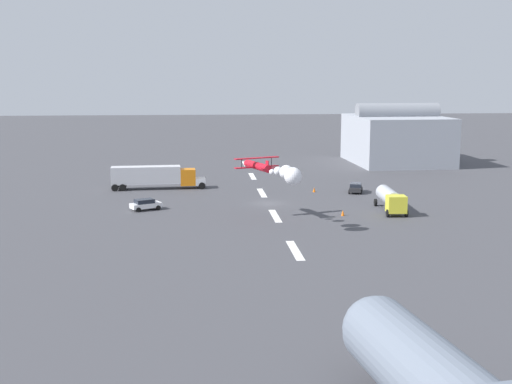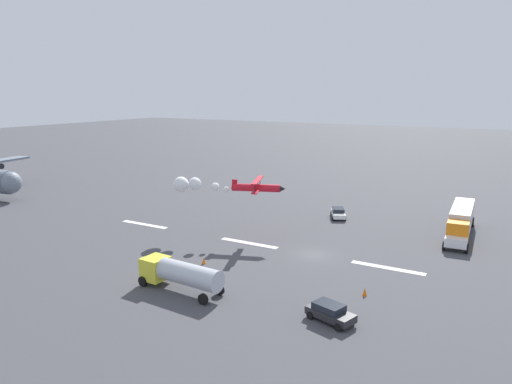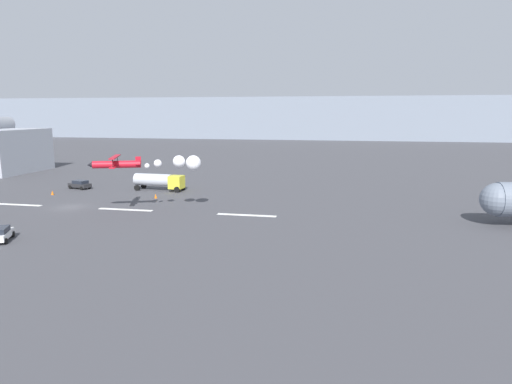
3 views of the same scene
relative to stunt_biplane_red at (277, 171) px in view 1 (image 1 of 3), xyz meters
The scene contains 14 objects.
ground_plane 16.02m from the stunt_biplane_red, behind, with size 440.00×440.00×0.00m, color #424247.
runway_stripe_0 58.41m from the stunt_biplane_red, behind, with size 8.00×0.90×0.01m, color white.
runway_stripe_1 41.18m from the stunt_biplane_red, behind, with size 8.00×0.90×0.01m, color white.
runway_stripe_2 24.18m from the stunt_biplane_red, behind, with size 8.00×0.90×0.01m, color white.
runway_stripe_3 8.92m from the stunt_biplane_red, behind, with size 8.00×0.90×0.01m, color white.
runway_stripe_4 13.41m from the stunt_biplane_red, ahead, with size 8.00×0.90×0.01m, color white.
stunt_biplane_red is the anchor object (origin of this frame).
semi_truck_orange 33.04m from the stunt_biplane_red, 150.21° to the right, with size 3.62×15.06×3.70m.
fuel_tanker_truck 18.63m from the stunt_biplane_red, 114.64° to the left, with size 8.98×3.21×2.90m.
followme_car_yellow 20.96m from the stunt_biplane_red, 124.24° to the right, with size 3.39×4.45×1.52m.
airport_staff_sedan 27.49m from the stunt_biplane_red, 145.77° to the left, with size 4.42×2.92×1.52m.
hangar_building 65.20m from the stunt_biplane_red, 150.58° to the left, with size 23.00×18.69×12.44m.
traffic_cone_near 25.59m from the stunt_biplane_red, 159.37° to the left, with size 0.44×0.44×0.75m, color orange.
traffic_cone_far 12.42m from the stunt_biplane_red, 119.17° to the left, with size 0.44×0.44×0.75m, color orange.
Camera 1 is at (93.12, -10.22, 18.04)m, focal length 46.85 mm.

